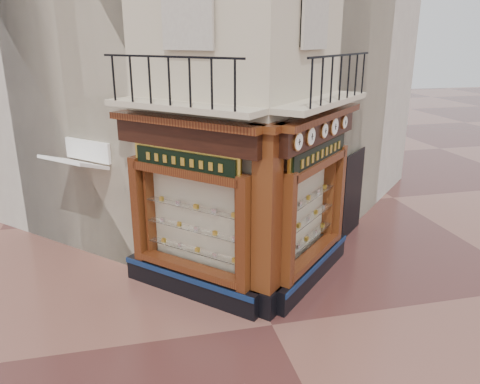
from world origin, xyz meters
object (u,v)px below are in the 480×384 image
object	(u,v)px
clock_a	(298,142)
awning	(85,264)
clock_c	(324,131)
signboard_right	(319,153)
clock_b	(311,136)
clock_d	(334,126)
corner_pilaster	(267,226)
signboard_left	(185,161)
clock_e	(344,122)

from	to	relation	value
clock_a	awning	size ratio (longest dim) A/B	0.24
clock_c	signboard_right	size ratio (longest dim) A/B	0.15
clock_b	clock_c	world-z (taller)	clock_b
clock_b	clock_c	bearing A→B (deg)	0.00
clock_b	signboard_right	size ratio (longest dim) A/B	0.18
clock_a	clock_b	bearing A→B (deg)	0.00
signboard_right	clock_d	bearing A→B (deg)	-12.50
corner_pilaster	signboard_right	distance (m)	2.12
awning	signboard_right	world-z (taller)	signboard_right
clock_a	signboard_left	world-z (taller)	clock_a
clock_e	signboard_right	world-z (taller)	clock_e
clock_e	signboard_right	xyz separation A→B (m)	(-0.88, -0.72, -0.52)
clock_c	signboard_right	distance (m)	0.54
clock_b	awning	xyz separation A→B (m)	(-4.85, 2.77, -3.62)
clock_a	signboard_right	distance (m)	1.47
clock_e	clock_a	bearing A→B (deg)	-180.00
clock_b	clock_d	xyz separation A→B (m)	(0.91, 0.91, -0.00)
clock_a	awning	bearing A→B (deg)	99.26
signboard_left	signboard_right	size ratio (longest dim) A/B	0.91
corner_pilaster	clock_b	world-z (taller)	corner_pilaster
awning	signboard_left	distance (m)	4.47
clock_b	clock_d	distance (m)	1.28
clock_d	signboard_right	xyz separation A→B (m)	(-0.43, -0.27, -0.52)
clock_c	clock_e	xyz separation A→B (m)	(0.86, 0.86, 0.00)
clock_d	signboard_left	distance (m)	3.40
clock_b	signboard_left	world-z (taller)	clock_b
awning	clock_d	bearing A→B (deg)	-152.98
signboard_left	signboard_right	world-z (taller)	signboard_right
clock_a	clock_c	world-z (taller)	clock_a
clock_c	clock_d	world-z (taller)	clock_d
clock_c	signboard_right	bearing A→B (deg)	54.27
signboard_right	signboard_left	bearing A→B (deg)	135.00
clock_e	clock_b	bearing A→B (deg)	-180.00
clock_a	signboard_left	distance (m)	2.34
corner_pilaster	clock_d	bearing A→B (deg)	-10.75
clock_e	signboard_left	distance (m)	3.91
corner_pilaster	clock_c	bearing A→B (deg)	-14.34
clock_b	signboard_left	size ratio (longest dim) A/B	0.20
clock_a	corner_pilaster	bearing A→B (deg)	131.60
clock_a	signboard_right	xyz separation A→B (m)	(0.89, 1.05, -0.52)
corner_pilaster	signboard_right	size ratio (longest dim) A/B	1.87
awning	signboard_left	bearing A→B (deg)	-176.73
clock_e	clock_d	bearing A→B (deg)	-180.00
corner_pilaster	clock_e	world-z (taller)	corner_pilaster
corner_pilaster	awning	bearing A→B (deg)	95.75
corner_pilaster	clock_e	size ratio (longest dim) A/B	12.77
clock_d	signboard_right	size ratio (longest dim) A/B	0.19
clock_c	clock_d	size ratio (longest dim) A/B	0.81
clock_a	clock_c	size ratio (longest dim) A/B	1.11
corner_pilaster	signboard_left	size ratio (longest dim) A/B	2.05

